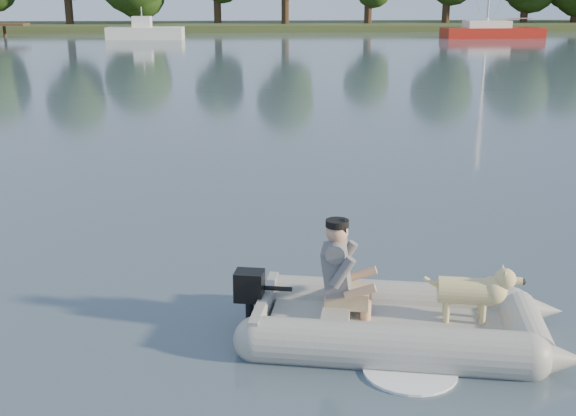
{
  "coord_description": "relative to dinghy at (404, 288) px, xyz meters",
  "views": [
    {
      "loc": [
        -0.75,
        -7.01,
        3.39
      ],
      "look_at": [
        -0.14,
        1.76,
        0.75
      ],
      "focal_mm": 45.0,
      "sensor_mm": 36.0,
      "label": 1
    }
  ],
  "objects": [
    {
      "name": "motorboat",
      "position": [
        -8.29,
        48.66,
        0.55
      ],
      "size": [
        5.85,
        2.48,
        2.43
      ],
      "primitive_type": null,
      "rotation": [
        0.0,
        0.0,
        -0.05
      ],
      "color": "white",
      "rests_on": "water"
    },
    {
      "name": "dinghy",
      "position": [
        0.0,
        0.0,
        0.0
      ],
      "size": [
        5.05,
        4.07,
        1.31
      ],
      "primitive_type": null,
      "rotation": [
        0.0,
        0.0,
        -0.21
      ],
      "color": "gray",
      "rests_on": "water"
    },
    {
      "name": "sailboat",
      "position": [
        17.8,
        48.65,
        -0.1
      ],
      "size": [
        7.69,
        2.59,
        10.46
      ],
      "rotation": [
        0.0,
        0.0,
        0.04
      ],
      "color": "#A21C12",
      "rests_on": "water"
    },
    {
      "name": "dog",
      "position": [
        0.61,
        -0.08,
        -0.07
      ],
      "size": [
        0.92,
        0.49,
        0.59
      ],
      "primitive_type": null,
      "rotation": [
        0.0,
        0.0,
        -0.21
      ],
      "color": "tan",
      "rests_on": "dinghy"
    },
    {
      "name": "outboard_motor",
      "position": [
        -1.53,
        0.32,
        -0.26
      ],
      "size": [
        0.44,
        0.35,
        0.74
      ],
      "primitive_type": null,
      "rotation": [
        0.0,
        0.0,
        -0.21
      ],
      "color": "black",
      "rests_on": "dinghy"
    },
    {
      "name": "water",
      "position": [
        -0.86,
        0.44,
        -0.56
      ],
      "size": [
        160.0,
        160.0,
        0.0
      ],
      "primitive_type": "plane",
      "color": "slate",
      "rests_on": "ground"
    },
    {
      "name": "shore_bank",
      "position": [
        -0.86,
        62.44,
        -0.31
      ],
      "size": [
        160.0,
        12.0,
        0.7
      ],
      "primitive_type": "cube",
      "color": "#47512D",
      "rests_on": "water"
    },
    {
      "name": "man",
      "position": [
        -0.64,
        0.18,
        0.18
      ],
      "size": [
        0.79,
        0.71,
        1.02
      ],
      "primitive_type": null,
      "rotation": [
        0.0,
        0.0,
        -0.21
      ],
      "color": "slate",
      "rests_on": "dinghy"
    }
  ]
}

